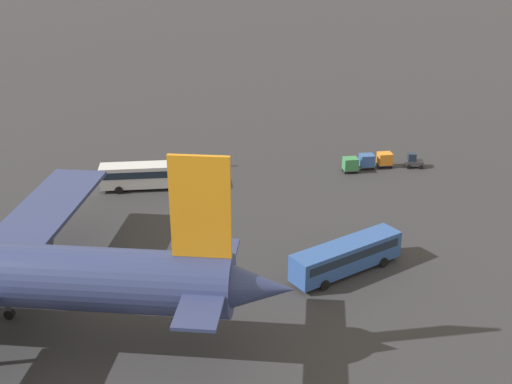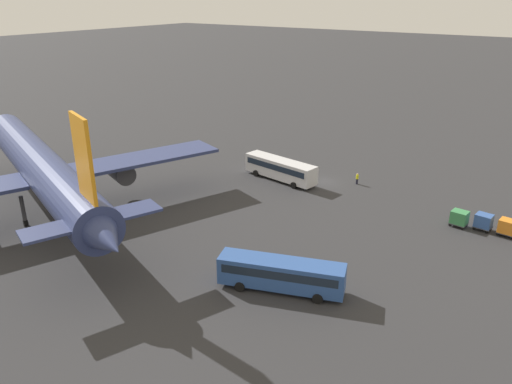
{
  "view_description": "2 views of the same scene",
  "coord_description": "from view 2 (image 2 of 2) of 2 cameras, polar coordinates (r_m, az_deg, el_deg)",
  "views": [
    {
      "loc": [
        12.17,
        80.39,
        32.86
      ],
      "look_at": [
        -5.0,
        15.41,
        3.43
      ],
      "focal_mm": 45.0,
      "sensor_mm": 36.0,
      "label": 1
    },
    {
      "loc": [
        -32.44,
        65.25,
        27.35
      ],
      "look_at": [
        2.01,
        15.43,
        2.92
      ],
      "focal_mm": 35.0,
      "sensor_mm": 36.0,
      "label": 2
    }
  ],
  "objects": [
    {
      "name": "cargo_cart_green",
      "position": [
        67.05,
        22.22,
        -2.73
      ],
      "size": [
        2.17,
        1.89,
        2.06
      ],
      "rotation": [
        0.0,
        0.0,
        -0.11
      ],
      "color": "#38383D",
      "rests_on": "ground"
    },
    {
      "name": "shuttle_bus_far",
      "position": [
        49.19,
        2.9,
        -9.19
      ],
      "size": [
        12.55,
        6.6,
        3.2
      ],
      "rotation": [
        0.0,
        0.0,
        0.34
      ],
      "color": "#2D5199",
      "rests_on": "ground"
    },
    {
      "name": "ground_plane",
      "position": [
        77.84,
        7.7,
        1.19
      ],
      "size": [
        600.0,
        600.0,
        0.0
      ],
      "primitive_type": "plane",
      "color": "#2D2D30"
    },
    {
      "name": "worker_person",
      "position": [
        77.4,
        11.48,
        1.51
      ],
      "size": [
        0.38,
        0.38,
        1.74
      ],
      "color": "#1E1E2D",
      "rests_on": "ground"
    },
    {
      "name": "cargo_cart_orange",
      "position": [
        66.93,
        26.81,
        -3.56
      ],
      "size": [
        2.17,
        1.89,
        2.06
      ],
      "rotation": [
        0.0,
        0.0,
        -0.11
      ],
      "color": "#38383D",
      "rests_on": "ground"
    },
    {
      "name": "cargo_cart_blue",
      "position": [
        67.26,
        24.57,
        -3.04
      ],
      "size": [
        2.17,
        1.89,
        2.06
      ],
      "rotation": [
        0.0,
        0.0,
        -0.11
      ],
      "color": "#38383D",
      "rests_on": "ground"
    },
    {
      "name": "airplane",
      "position": [
        68.7,
        -23.24,
        2.42
      ],
      "size": [
        52.17,
        45.66,
        17.17
      ],
      "rotation": [
        0.0,
        0.0,
        -0.36
      ],
      "color": "navy",
      "rests_on": "ground"
    },
    {
      "name": "shuttle_bus_near",
      "position": [
        77.28,
        2.8,
        2.77
      ],
      "size": [
        12.76,
        4.59,
        3.29
      ],
      "rotation": [
        0.0,
        0.0,
        -0.15
      ],
      "color": "silver",
      "rests_on": "ground"
    }
  ]
}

